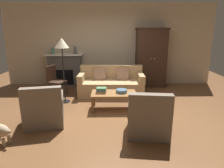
{
  "coord_description": "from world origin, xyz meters",
  "views": [
    {
      "loc": [
        -0.06,
        -4.7,
        1.94
      ],
      "look_at": [
        0.04,
        0.44,
        0.55
      ],
      "focal_mm": 32.78,
      "sensor_mm": 36.0,
      "label": 1
    }
  ],
  "objects_px": {
    "fireplace": "(65,70)",
    "mantel_vase_slate": "(75,50)",
    "couch": "(111,84)",
    "floor_lamp": "(62,47)",
    "book_stack": "(101,90)",
    "coffee_table": "(114,95)",
    "mantel_vase_jade": "(53,51)",
    "armchair_near_left": "(44,110)",
    "fruit_bowl": "(122,91)",
    "side_chair_wooden": "(55,79)",
    "armoire": "(151,58)",
    "armchair_near_right": "(148,118)"
  },
  "relations": [
    {
      "from": "mantel_vase_jade",
      "to": "armchair_near_left",
      "type": "xyz_separation_m",
      "value": [
        0.54,
        -3.03,
        -0.91
      ]
    },
    {
      "from": "armoire",
      "to": "couch",
      "type": "distance_m",
      "value": 1.81
    },
    {
      "from": "armchair_near_left",
      "to": "floor_lamp",
      "type": "relative_size",
      "value": 0.52
    },
    {
      "from": "armoire",
      "to": "couch",
      "type": "xyz_separation_m",
      "value": [
        -1.37,
        -0.97,
        -0.67
      ]
    },
    {
      "from": "coffee_table",
      "to": "armchair_near_right",
      "type": "height_order",
      "value": "armchair_near_right"
    },
    {
      "from": "fireplace",
      "to": "couch",
      "type": "xyz_separation_m",
      "value": [
        1.58,
        -1.04,
        -0.25
      ]
    },
    {
      "from": "armoire",
      "to": "coffee_table",
      "type": "bearing_deg",
      "value": -121.84
    },
    {
      "from": "fireplace",
      "to": "book_stack",
      "type": "relative_size",
      "value": 4.86
    },
    {
      "from": "armoire",
      "to": "side_chair_wooden",
      "type": "distance_m",
      "value": 3.24
    },
    {
      "from": "coffee_table",
      "to": "mantel_vase_jade",
      "type": "bearing_deg",
      "value": 132.59
    },
    {
      "from": "fireplace",
      "to": "armchair_near_right",
      "type": "distance_m",
      "value": 4.15
    },
    {
      "from": "side_chair_wooden",
      "to": "floor_lamp",
      "type": "xyz_separation_m",
      "value": [
        0.4,
        -0.59,
        0.98
      ]
    },
    {
      "from": "couch",
      "to": "coffee_table",
      "type": "distance_m",
      "value": 1.16
    },
    {
      "from": "fireplace",
      "to": "mantel_vase_slate",
      "type": "relative_size",
      "value": 4.91
    },
    {
      "from": "fruit_bowl",
      "to": "mantel_vase_slate",
      "type": "bearing_deg",
      "value": 123.58
    },
    {
      "from": "couch",
      "to": "side_chair_wooden",
      "type": "height_order",
      "value": "side_chair_wooden"
    },
    {
      "from": "couch",
      "to": "side_chair_wooden",
      "type": "xyz_separation_m",
      "value": [
        -1.67,
        -0.04,
        0.19
      ]
    },
    {
      "from": "coffee_table",
      "to": "side_chair_wooden",
      "type": "bearing_deg",
      "value": 146.97
    },
    {
      "from": "couch",
      "to": "mantel_vase_jade",
      "type": "relative_size",
      "value": 9.24
    },
    {
      "from": "couch",
      "to": "armchair_near_left",
      "type": "xyz_separation_m",
      "value": [
        -1.42,
        -2.0,
        -0.0
      ]
    },
    {
      "from": "coffee_table",
      "to": "book_stack",
      "type": "relative_size",
      "value": 4.24
    },
    {
      "from": "fireplace",
      "to": "floor_lamp",
      "type": "bearing_deg",
      "value": -79.57
    },
    {
      "from": "couch",
      "to": "book_stack",
      "type": "bearing_deg",
      "value": -102.88
    },
    {
      "from": "armchair_near_right",
      "to": "book_stack",
      "type": "bearing_deg",
      "value": 125.71
    },
    {
      "from": "coffee_table",
      "to": "armchair_near_left",
      "type": "xyz_separation_m",
      "value": [
        -1.47,
        -0.84,
        -0.05
      ]
    },
    {
      "from": "coffee_table",
      "to": "fruit_bowl",
      "type": "relative_size",
      "value": 3.99
    },
    {
      "from": "mantel_vase_jade",
      "to": "floor_lamp",
      "type": "distance_m",
      "value": 1.81
    },
    {
      "from": "armoire",
      "to": "coffee_table",
      "type": "xyz_separation_m",
      "value": [
        -1.32,
        -2.13,
        -0.63
      ]
    },
    {
      "from": "fruit_bowl",
      "to": "mantel_vase_slate",
      "type": "height_order",
      "value": "mantel_vase_slate"
    },
    {
      "from": "fruit_bowl",
      "to": "mantel_vase_jade",
      "type": "distance_m",
      "value": 3.18
    },
    {
      "from": "fruit_bowl",
      "to": "armchair_near_left",
      "type": "relative_size",
      "value": 0.31
    },
    {
      "from": "fruit_bowl",
      "to": "book_stack",
      "type": "relative_size",
      "value": 1.06
    },
    {
      "from": "armchair_near_left",
      "to": "side_chair_wooden",
      "type": "distance_m",
      "value": 1.99
    },
    {
      "from": "book_stack",
      "to": "mantel_vase_slate",
      "type": "relative_size",
      "value": 1.01
    },
    {
      "from": "fireplace",
      "to": "floor_lamp",
      "type": "distance_m",
      "value": 1.94
    },
    {
      "from": "mantel_vase_slate",
      "to": "armoire",
      "type": "bearing_deg",
      "value": -1.34
    },
    {
      "from": "mantel_vase_jade",
      "to": "mantel_vase_slate",
      "type": "height_order",
      "value": "mantel_vase_slate"
    },
    {
      "from": "armoire",
      "to": "side_chair_wooden",
      "type": "bearing_deg",
      "value": -161.67
    },
    {
      "from": "book_stack",
      "to": "floor_lamp",
      "type": "height_order",
      "value": "floor_lamp"
    },
    {
      "from": "armoire",
      "to": "floor_lamp",
      "type": "xyz_separation_m",
      "value": [
        -2.64,
        -1.59,
        0.51
      ]
    },
    {
      "from": "armoire",
      "to": "armchair_near_right",
      "type": "xyz_separation_m",
      "value": [
        -0.71,
        -3.4,
        -0.68
      ]
    },
    {
      "from": "floor_lamp",
      "to": "fireplace",
      "type": "bearing_deg",
      "value": 100.43
    },
    {
      "from": "book_stack",
      "to": "side_chair_wooden",
      "type": "relative_size",
      "value": 0.29
    },
    {
      "from": "mantel_vase_jade",
      "to": "side_chair_wooden",
      "type": "height_order",
      "value": "mantel_vase_jade"
    },
    {
      "from": "mantel_vase_jade",
      "to": "armchair_near_left",
      "type": "distance_m",
      "value": 3.21
    },
    {
      "from": "fireplace",
      "to": "couch",
      "type": "relative_size",
      "value": 0.65
    },
    {
      "from": "fireplace",
      "to": "mantel_vase_slate",
      "type": "height_order",
      "value": "mantel_vase_slate"
    },
    {
      "from": "couch",
      "to": "floor_lamp",
      "type": "height_order",
      "value": "floor_lamp"
    },
    {
      "from": "couch",
      "to": "mantel_vase_slate",
      "type": "height_order",
      "value": "mantel_vase_slate"
    },
    {
      "from": "fireplace",
      "to": "coffee_table",
      "type": "height_order",
      "value": "fireplace"
    }
  ]
}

